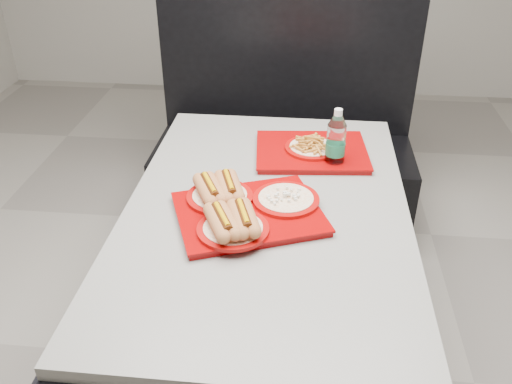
# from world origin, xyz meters

# --- Properties ---
(ground) EXTENTS (6.00, 6.00, 0.00)m
(ground) POSITION_xyz_m (0.00, 0.00, 0.00)
(ground) COLOR gray
(ground) RESTS_ON ground
(diner_table) EXTENTS (0.92, 1.42, 0.75)m
(diner_table) POSITION_xyz_m (0.00, 0.00, 0.58)
(diner_table) COLOR black
(diner_table) RESTS_ON ground
(booth_bench) EXTENTS (1.30, 0.57, 1.35)m
(booth_bench) POSITION_xyz_m (0.00, 1.09, 0.40)
(booth_bench) COLOR black
(booth_bench) RESTS_ON ground
(tray_near) EXTENTS (0.53, 0.47, 0.10)m
(tray_near) POSITION_xyz_m (-0.07, -0.07, 0.78)
(tray_near) COLOR #8B0304
(tray_near) RESTS_ON diner_table
(tray_far) EXTENTS (0.44, 0.36, 0.08)m
(tray_far) POSITION_xyz_m (0.14, 0.37, 0.77)
(tray_far) COLOR #8B0304
(tray_far) RESTS_ON diner_table
(water_bottle) EXTENTS (0.07, 0.07, 0.22)m
(water_bottle) POSITION_xyz_m (0.22, 0.28, 0.85)
(water_bottle) COLOR silver
(water_bottle) RESTS_ON diner_table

